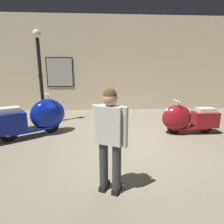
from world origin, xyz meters
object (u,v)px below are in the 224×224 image
at_px(lamppost, 41,78).
at_px(scooter_0, 37,117).
at_px(scooter_1, 185,119).
at_px(visitor_0, 110,135).

bearing_deg(lamppost, scooter_0, -81.00).
xyz_separation_m(scooter_0, scooter_1, (4.07, -0.11, -0.08)).
height_order(scooter_0, lamppost, lamppost).
xyz_separation_m(scooter_1, visitor_0, (-2.22, -2.36, 0.45)).
bearing_deg(scooter_0, scooter_1, -34.96).
height_order(scooter_1, lamppost, lamppost).
relative_size(lamppost, visitor_0, 1.94).
bearing_deg(visitor_0, lamppost, 54.15).
bearing_deg(lamppost, scooter_1, -16.82).
height_order(scooter_0, scooter_1, scooter_0).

